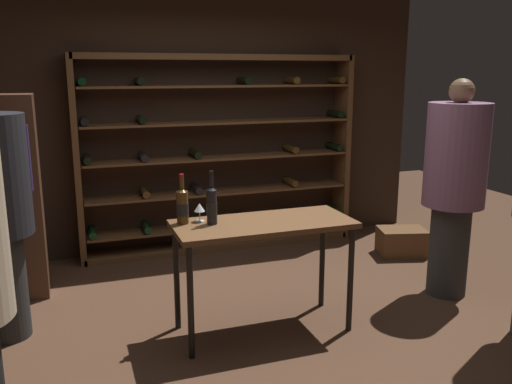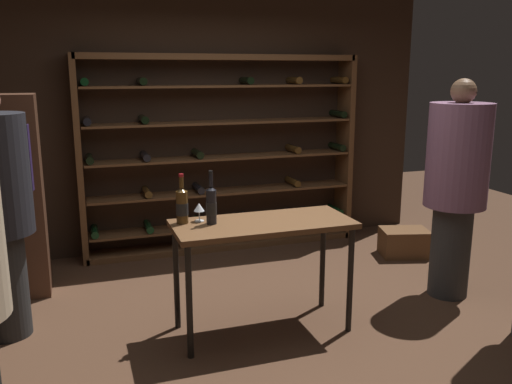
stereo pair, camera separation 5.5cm
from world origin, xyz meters
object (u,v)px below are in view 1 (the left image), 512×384
Objects in this scene: wine_crate at (402,242)px; tasting_table at (263,234)px; person_guest_plum_blouse at (454,180)px; wine_rack at (220,155)px; wine_glass_stemmed_right at (199,208)px; display_cabinet at (14,198)px; wine_bottle_gold_foil at (182,206)px; wine_bottle_red_label at (212,205)px.

tasting_table is at bearing -151.06° from wine_crate.
person_guest_plum_blouse is (1.74, 0.10, 0.26)m from tasting_table.
wine_rack is 1.94m from wine_glass_stemmed_right.
tasting_table is at bearing -65.82° from person_guest_plum_blouse.
display_cabinet reaches higher than tasting_table.
person_guest_plum_blouse is at bearing 3.13° from tasting_table.
wine_glass_stemmed_right is at bearing -158.73° from wine_crate.
display_cabinet is at bearing -161.15° from wine_rack.
wine_rack is 2.01m from tasting_table.
wine_glass_stemmed_right is at bearing 160.49° from tasting_table.
wine_bottle_gold_foil is 0.94× the size of wine_bottle_red_label.
display_cabinet reaches higher than wine_glass_stemmed_right.
wine_bottle_red_label is (-0.36, 0.06, 0.23)m from tasting_table.
display_cabinet reaches higher than wine_bottle_red_label.
wine_bottle_gold_foil reaches higher than tasting_table.
wine_bottle_gold_foil is at bearing -176.12° from wine_glass_stemmed_right.
person_guest_plum_blouse is (1.51, -1.88, -0.01)m from wine_rack.
wine_rack is 1.61× the size of person_guest_plum_blouse.
wine_rack reaches higher than wine_glass_stemmed_right.
wine_glass_stemmed_right is at bearing 3.88° from wine_bottle_gold_foil.
wine_glass_stemmed_right reaches higher than wine_crate.
display_cabinet is (-1.98, -0.68, -0.16)m from wine_rack.
wine_crate is 2.82m from wine_bottle_gold_foil.
wine_crate is (1.96, 1.09, -0.61)m from tasting_table.
wine_crate is 1.26× the size of wine_bottle_red_label.
wine_bottle_red_label is (-2.11, -0.03, -0.03)m from person_guest_plum_blouse.
wine_bottle_gold_foil is at bearing -70.18° from person_guest_plum_blouse.
tasting_table is 3.63× the size of wine_bottle_gold_foil.
display_cabinet reaches higher than wine_crate.
wine_crate is (1.73, -0.89, -0.88)m from wine_rack.
wine_bottle_red_label reaches higher than tasting_table.
tasting_table is 0.44m from wine_bottle_red_label.
tasting_table is at bearing -36.60° from display_cabinet.
wine_bottle_red_label reaches higher than wine_crate.
wine_bottle_gold_foil is (-2.52, -0.94, 0.83)m from wine_crate.
wine_bottle_red_label is at bearing -22.49° from wine_bottle_gold_foil.
wine_rack is at bearing 152.75° from wine_crate.
person_guest_plum_blouse is 2.18m from wine_glass_stemmed_right.
wine_rack is 2.41m from person_guest_plum_blouse.
person_guest_plum_blouse is 3.85× the size of wine_crate.
wine_rack reaches higher than tasting_table.
wine_crate is at bearing -3.29° from display_cabinet.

